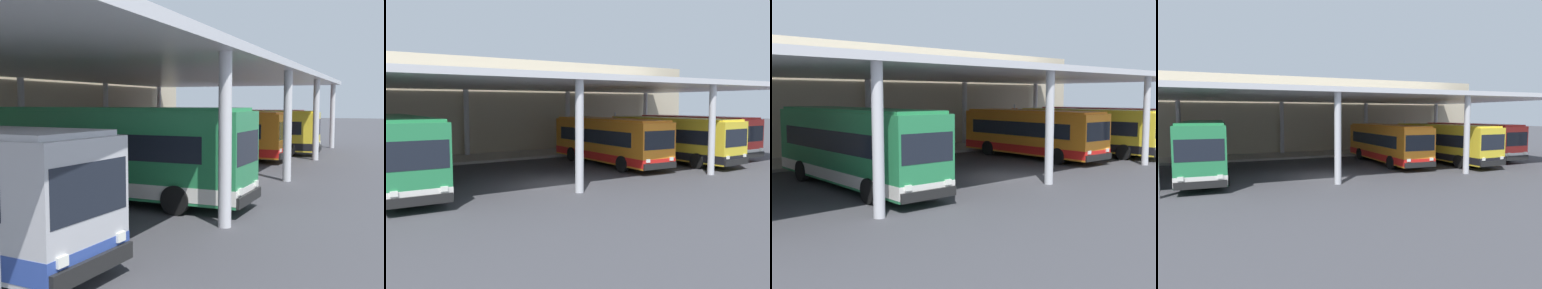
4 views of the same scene
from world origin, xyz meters
The scene contains 11 objects.
ground_plane centered at (0.00, 0.00, 0.00)m, with size 200.00×200.00×0.00m, color #3D3D42.
platform_kerb centered at (0.00, 11.75, 0.09)m, with size 42.00×4.50×0.18m, color #A39E93.
station_building_facade centered at (0.00, 15.00, 3.95)m, with size 48.00×1.60×7.91m, color #C1B293.
canopy_shelter centered at (0.00, 5.50, 5.29)m, with size 40.00×17.00×5.55m.
bus_second_bay centered at (-7.08, 2.96, 1.84)m, with size 2.94×11.40×3.57m.
bus_middle_bay centered at (6.79, 4.23, 1.66)m, with size 2.98×10.61×3.17m.
bus_far_bay centered at (11.37, 2.81, 1.66)m, with size 3.23×10.67×3.17m.
bus_departing centered at (15.77, 4.53, 1.66)m, with size 2.93×10.60×3.17m.
bench_waiting centered at (9.14, 11.82, 0.66)m, with size 1.80×0.45×0.92m.
trash_bin centered at (12.37, 11.53, 0.68)m, with size 0.52×0.52×0.98m.
banner_sign centered at (12.64, 10.94, 1.98)m, with size 0.70×0.12×3.20m.
Camera 2 is at (-10.85, -19.00, 4.16)m, focal length 39.90 mm.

